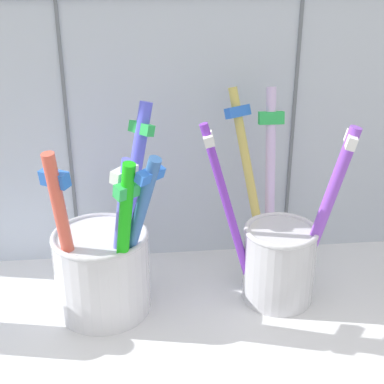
% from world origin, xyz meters
% --- Properties ---
extents(counter_slab, '(0.64, 0.22, 0.02)m').
position_xyz_m(counter_slab, '(0.00, 0.00, 0.01)').
color(counter_slab, silver).
rests_on(counter_slab, ground).
extents(tile_wall_back, '(0.64, 0.02, 0.45)m').
position_xyz_m(tile_wall_back, '(0.00, 0.12, 0.23)').
color(tile_wall_back, silver).
rests_on(tile_wall_back, ground).
extents(toothbrush_cup_left, '(0.10, 0.09, 0.18)m').
position_xyz_m(toothbrush_cup_left, '(-0.08, 0.02, 0.07)').
color(toothbrush_cup_left, silver).
rests_on(toothbrush_cup_left, counter_slab).
extents(toothbrush_cup_right, '(0.13, 0.10, 0.18)m').
position_xyz_m(toothbrush_cup_right, '(0.08, 0.02, 0.07)').
color(toothbrush_cup_right, silver).
rests_on(toothbrush_cup_right, counter_slab).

